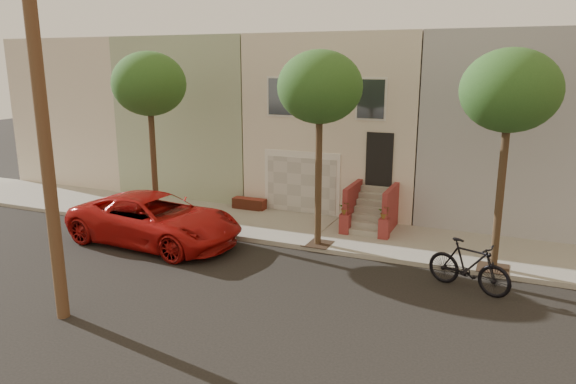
% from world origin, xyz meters
% --- Properties ---
extents(ground, '(90.00, 90.00, 0.00)m').
position_xyz_m(ground, '(0.00, 0.00, 0.00)').
color(ground, black).
rests_on(ground, ground).
extents(sidewalk, '(40.00, 3.70, 0.15)m').
position_xyz_m(sidewalk, '(0.00, 5.35, 0.07)').
color(sidewalk, gray).
rests_on(sidewalk, ground).
extents(house_row, '(33.10, 11.70, 7.00)m').
position_xyz_m(house_row, '(0.00, 11.19, 3.64)').
color(house_row, beige).
rests_on(house_row, sidewalk).
extents(tree_left, '(2.70, 2.57, 6.30)m').
position_xyz_m(tree_left, '(-5.50, 3.90, 5.26)').
color(tree_left, '#2D2116').
rests_on(tree_left, sidewalk).
extents(tree_mid, '(2.70, 2.57, 6.30)m').
position_xyz_m(tree_mid, '(1.00, 3.90, 5.26)').
color(tree_mid, '#2D2116').
rests_on(tree_mid, sidewalk).
extents(tree_right, '(2.70, 2.57, 6.30)m').
position_xyz_m(tree_right, '(6.50, 3.90, 5.26)').
color(tree_right, '#2D2116').
rests_on(tree_right, sidewalk).
extents(pickup_truck, '(6.28, 3.22, 1.70)m').
position_xyz_m(pickup_truck, '(-4.26, 2.19, 0.85)').
color(pickup_truck, '#A91210').
rests_on(pickup_truck, ground).
extents(motorcycle, '(2.42, 1.41, 1.40)m').
position_xyz_m(motorcycle, '(5.92, 2.34, 0.70)').
color(motorcycle, black).
rests_on(motorcycle, ground).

